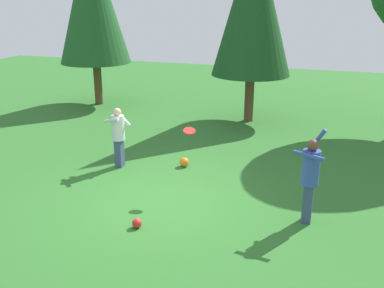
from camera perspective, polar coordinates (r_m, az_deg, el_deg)
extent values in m
plane|color=#2D6B28|center=(9.81, -3.98, -7.33)|extent=(40.00, 40.00, 0.00)
cube|color=#38476B|center=(9.03, 14.84, -7.48)|extent=(0.19, 0.22, 0.81)
cylinder|color=#334C9E|center=(8.73, 15.25, -2.99)|extent=(0.34, 0.34, 0.71)
sphere|color=brown|center=(8.58, 15.50, -0.14)|extent=(0.23, 0.23, 0.23)
cylinder|color=#334C9E|center=(8.44, 15.01, -1.48)|extent=(0.61, 0.22, 0.13)
cylinder|color=#334C9E|center=(8.75, 15.90, 0.34)|extent=(0.39, 0.17, 0.56)
cube|color=#38476B|center=(11.69, -9.45, -1.18)|extent=(0.19, 0.22, 0.75)
cylinder|color=silver|center=(11.48, -9.64, 2.10)|extent=(0.34, 0.34, 0.65)
sphere|color=beige|center=(11.36, -9.75, 4.12)|extent=(0.21, 0.21, 0.21)
cylinder|color=silver|center=(11.55, -8.94, 3.28)|extent=(0.50, 0.26, 0.36)
cylinder|color=silver|center=(11.29, -10.47, 3.05)|extent=(0.54, 0.28, 0.22)
cylinder|color=red|center=(9.72, -0.35, 1.72)|extent=(0.37, 0.37, 0.11)
sphere|color=red|center=(8.73, -7.22, -10.21)|extent=(0.19, 0.19, 0.19)
sphere|color=orange|center=(11.60, -1.02, -2.38)|extent=(0.25, 0.25, 0.25)
cylinder|color=brown|center=(15.76, 7.58, 8.41)|extent=(0.33, 0.33, 3.05)
cone|color=#19471E|center=(15.52, 8.01, 17.88)|extent=(2.75, 2.75, 4.89)
cylinder|color=brown|center=(18.65, -12.32, 9.88)|extent=(0.33, 0.33, 3.15)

